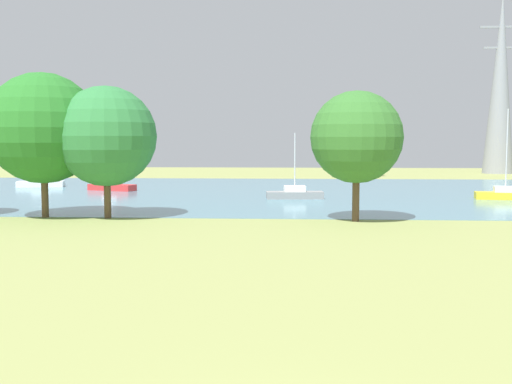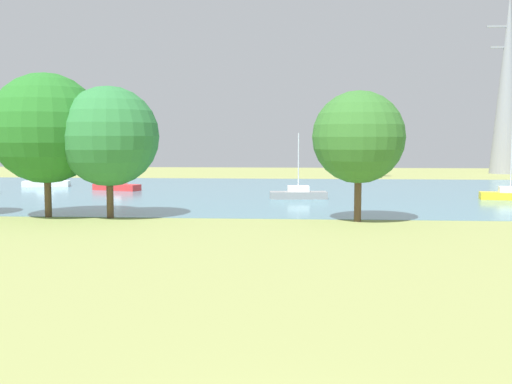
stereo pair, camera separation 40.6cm
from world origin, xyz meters
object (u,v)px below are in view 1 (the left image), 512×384
object	(u,v)px
sailboat_gray	(295,194)
sailboat_yellow	(505,194)
tree_mid_shore	(106,136)
tree_west_far	(43,128)
tree_east_near	(357,137)
sailboat_red	(112,186)
electricity_pylon	(500,82)
sailboat_white	(41,182)

from	to	relation	value
sailboat_gray	sailboat_yellow	size ratio (longest dim) A/B	0.74
sailboat_gray	tree_mid_shore	xyz separation A→B (m)	(-11.97, -13.58, 4.77)
sailboat_gray	tree_mid_shore	size ratio (longest dim) A/B	0.66
tree_west_far	tree_east_near	bearing A→B (deg)	-2.08
sailboat_gray	tree_east_near	size ratio (longest dim) A/B	0.70
sailboat_red	tree_mid_shore	bearing A→B (deg)	-74.02
tree_west_far	electricity_pylon	xyz separation A→B (m)	(46.42, 54.98, 7.71)
tree_mid_shore	electricity_pylon	size ratio (longest dim) A/B	0.31
sailboat_gray	electricity_pylon	world-z (taller)	electricity_pylon
sailboat_yellow	electricity_pylon	world-z (taller)	electricity_pylon
sailboat_gray	tree_west_far	world-z (taller)	tree_west_far
tree_mid_shore	tree_east_near	bearing A→B (deg)	-2.25
sailboat_yellow	tree_east_near	bearing A→B (deg)	-133.66
sailboat_red	electricity_pylon	xyz separation A→B (m)	(48.30, 34.07, 13.00)
tree_mid_shore	electricity_pylon	world-z (taller)	electricity_pylon
tree_west_far	electricity_pylon	world-z (taller)	electricity_pylon
sailboat_red	tree_east_near	distance (m)	30.99
sailboat_yellow	sailboat_red	bearing A→B (deg)	168.79
sailboat_yellow	tree_west_far	size ratio (longest dim) A/B	0.81
sailboat_red	tree_west_far	xyz separation A→B (m)	(1.89, -20.92, 5.28)
tree_east_near	electricity_pylon	xyz separation A→B (m)	(26.62, 55.70, 8.29)
tree_east_near	tree_mid_shore	bearing A→B (deg)	177.75
sailboat_red	sailboat_yellow	bearing A→B (deg)	-11.21
sailboat_red	sailboat_white	xyz separation A→B (m)	(-8.93, 4.12, 0.03)
sailboat_red	tree_west_far	distance (m)	21.66
sailboat_gray	tree_east_near	world-z (taller)	tree_east_near
sailboat_white	tree_west_far	bearing A→B (deg)	-66.63
tree_east_near	electricity_pylon	world-z (taller)	electricity_pylon
sailboat_yellow	tree_mid_shore	size ratio (longest dim) A/B	0.90
sailboat_gray	sailboat_yellow	xyz separation A→B (m)	(17.61, 0.39, 0.02)
sailboat_white	electricity_pylon	distance (m)	65.88
sailboat_white	electricity_pylon	xyz separation A→B (m)	(57.23, 29.95, 12.97)
sailboat_yellow	tree_mid_shore	distance (m)	33.05
sailboat_gray	tree_east_near	xyz separation A→B (m)	(3.70, -14.19, 4.70)
sailboat_yellow	sailboat_white	size ratio (longest dim) A/B	0.97
sailboat_gray	tree_west_far	xyz separation A→B (m)	(-16.10, -13.47, 5.28)
sailboat_yellow	tree_west_far	distance (m)	36.82
tree_mid_shore	electricity_pylon	distance (m)	69.93
tree_mid_shore	electricity_pylon	xyz separation A→B (m)	(42.29, 55.08, 8.23)
tree_mid_shore	tree_east_near	distance (m)	15.68
sailboat_white	tree_mid_shore	world-z (taller)	tree_mid_shore
sailboat_red	tree_west_far	world-z (taller)	tree_west_far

